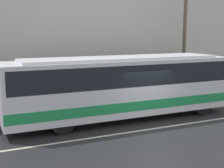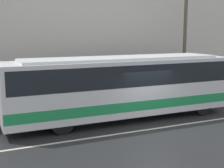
% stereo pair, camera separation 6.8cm
% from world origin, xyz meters
% --- Properties ---
extents(ground_plane, '(60.00, 60.00, 0.00)m').
position_xyz_m(ground_plane, '(0.00, 0.00, 0.00)').
color(ground_plane, '#262628').
extents(sidewalk, '(60.00, 2.49, 0.14)m').
position_xyz_m(sidewalk, '(0.00, 5.25, 0.07)').
color(sidewalk, '#A09E99').
rests_on(sidewalk, ground_plane).
extents(building_facade, '(60.00, 0.35, 9.87)m').
position_xyz_m(building_facade, '(0.00, 6.63, 4.76)').
color(building_facade, silver).
rests_on(building_facade, ground_plane).
extents(lane_stripe, '(54.00, 0.14, 0.01)m').
position_xyz_m(lane_stripe, '(0.00, 0.00, 0.00)').
color(lane_stripe, beige).
rests_on(lane_stripe, ground_plane).
extents(transit_bus, '(11.54, 2.57, 3.10)m').
position_xyz_m(transit_bus, '(-0.74, 2.10, 1.75)').
color(transit_bus, silver).
rests_on(transit_bus, ground_plane).
extents(utility_pole_near, '(0.22, 0.22, 8.80)m').
position_xyz_m(utility_pole_near, '(4.96, 4.75, 4.54)').
color(utility_pole_near, brown).
rests_on(utility_pole_near, sidewalk).
extents(pedestrian_waiting, '(0.36, 0.36, 1.67)m').
position_xyz_m(pedestrian_waiting, '(1.23, 4.66, 0.91)').
color(pedestrian_waiting, maroon).
rests_on(pedestrian_waiting, sidewalk).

